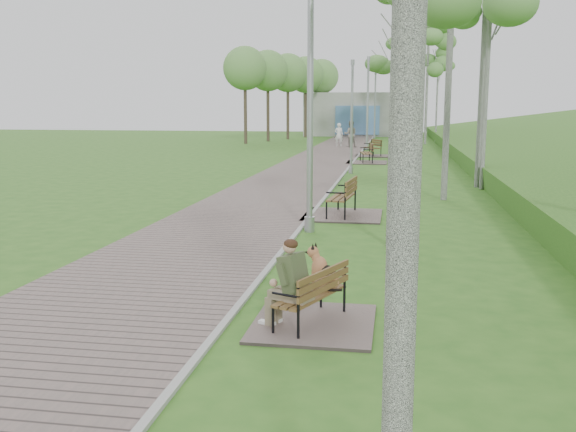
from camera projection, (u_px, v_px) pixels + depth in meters
name	position (u px, v px, depth m)	size (l,w,h in m)	color
ground	(272.00, 265.00, 11.29)	(120.00, 120.00, 0.00)	#2E601D
walkway	(319.00, 161.00, 32.47)	(3.50, 67.00, 0.04)	#6A5B55
kerb	(354.00, 161.00, 32.18)	(0.10, 67.00, 0.05)	#999993
building_north	(359.00, 114.00, 60.73)	(10.00, 5.20, 4.00)	#9E9E99
bench_main	(307.00, 298.00, 8.13)	(1.54, 1.71, 1.34)	#6A5B55
bench_second	(341.00, 207.00, 16.31)	(1.95, 2.17, 1.20)	#6A5B55
bench_third	(366.00, 158.00, 31.64)	(1.95, 2.17, 1.20)	#6A5B55
bench_far	(372.00, 152.00, 35.79)	(1.88, 2.09, 1.16)	#6A5B55
lamp_post_near	(310.00, 107.00, 13.83)	(0.23, 0.23, 5.88)	#9A9DA2
lamp_post_second	(352.00, 121.00, 26.28)	(0.18, 0.18, 4.62)	#9A9DA2
lamp_post_third	(368.00, 107.00, 40.92)	(0.23, 0.23, 5.86)	#9A9DA2
lamp_post_far	(375.00, 107.00, 55.06)	(0.22, 0.22, 5.69)	#9A9DA2
pedestrian_near	(339.00, 135.00, 44.00)	(0.59, 0.39, 1.63)	silver
pedestrian_far	(350.00, 134.00, 43.08)	(0.87, 0.68, 1.79)	gray
birch_mid_c	(415.00, 24.00, 33.51)	(2.93, 2.93, 8.90)	silver
birch_far_a	(424.00, 17.00, 37.71)	(2.63, 2.63, 10.12)	silver
birch_far_b	(403.00, 15.00, 40.87)	(2.85, 2.85, 10.82)	silver
birch_far_c	(428.00, 51.00, 45.94)	(2.43, 2.43, 8.53)	silver
birch_distant_a	(394.00, 51.00, 48.67)	(2.87, 2.87, 8.77)	silver
birch_distant_b	(439.00, 51.00, 49.04)	(2.30, 2.30, 8.77)	silver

